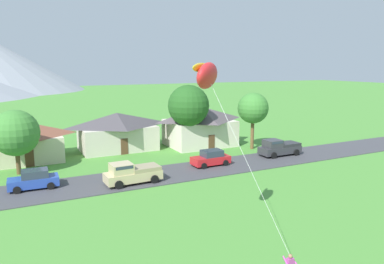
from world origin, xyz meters
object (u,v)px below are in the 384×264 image
(tree_right_of_center, at_px, (16,133))
(kite_flyer_with_kite, at_px, (209,81))
(parked_car_blue_mid_east, at_px, (34,180))
(tree_center, at_px, (188,106))
(tree_near_left, at_px, (253,108))
(parked_car_red_mid_west, at_px, (211,158))
(pickup_truck_charcoal_west_side, at_px, (279,147))
(house_left_center, at_px, (200,125))
(pickup_truck_sand_east_side, at_px, (132,173))
(house_right_center, at_px, (117,131))
(house_rightmost, at_px, (27,141))

(tree_right_of_center, relative_size, kite_flyer_with_kite, 0.59)
(tree_right_of_center, distance_m, kite_flyer_with_kite, 24.57)
(parked_car_blue_mid_east, bearing_deg, tree_center, 20.35)
(tree_right_of_center, bearing_deg, tree_center, 3.63)
(tree_near_left, height_order, parked_car_blue_mid_east, tree_near_left)
(tree_center, relative_size, parked_car_red_mid_west, 2.00)
(pickup_truck_charcoal_west_side, bearing_deg, parked_car_red_mid_west, -178.62)
(house_left_center, height_order, pickup_truck_charcoal_west_side, house_left_center)
(pickup_truck_charcoal_west_side, distance_m, pickup_truck_sand_east_side, 19.32)
(tree_near_left, relative_size, tree_center, 0.87)
(pickup_truck_sand_east_side, bearing_deg, parked_car_red_mid_west, 12.39)
(parked_car_red_mid_west, bearing_deg, pickup_truck_sand_east_side, -167.61)
(parked_car_blue_mid_east, relative_size, kite_flyer_with_kite, 0.38)
(tree_right_of_center, relative_size, parked_car_red_mid_west, 1.55)
(house_left_center, height_order, house_right_center, house_left_center)
(house_left_center, distance_m, pickup_truck_sand_east_side, 18.05)
(house_rightmost, bearing_deg, parked_car_red_mid_west, -32.81)
(pickup_truck_charcoal_west_side, height_order, kite_flyer_with_kite, kite_flyer_with_kite)
(pickup_truck_sand_east_side, xyz_separation_m, kite_flyer_with_kite, (0.49, -13.69, 8.94))
(parked_car_blue_mid_east, bearing_deg, pickup_truck_charcoal_west_side, -0.23)
(house_left_center, bearing_deg, pickup_truck_sand_east_side, -138.19)
(parked_car_red_mid_west, bearing_deg, tree_center, 83.61)
(house_left_center, height_order, house_rightmost, house_left_center)
(tree_right_of_center, height_order, pickup_truck_charcoal_west_side, tree_right_of_center)
(tree_right_of_center, distance_m, parked_car_blue_mid_east, 6.67)
(house_left_center, bearing_deg, house_rightmost, 175.83)
(pickup_truck_charcoal_west_side, bearing_deg, house_right_center, 143.85)
(house_left_center, distance_m, tree_right_of_center, 23.06)
(parked_car_red_mid_west, relative_size, kite_flyer_with_kite, 0.38)
(tree_near_left, xyz_separation_m, kite_flyer_with_kite, (-18.02, -20.61, 4.64))
(house_rightmost, bearing_deg, house_right_center, 4.66)
(tree_center, xyz_separation_m, kite_flyer_with_kite, (-9.93, -23.04, 4.15))
(tree_right_of_center, bearing_deg, tree_near_left, -2.43)
(house_rightmost, bearing_deg, pickup_truck_sand_east_side, -59.01)
(parked_car_blue_mid_east, xyz_separation_m, kite_flyer_with_kite, (8.69, -16.14, 9.14))
(parked_car_red_mid_west, bearing_deg, tree_near_left, 28.39)
(house_left_center, bearing_deg, tree_near_left, -44.66)
(tree_center, height_order, parked_car_blue_mid_east, tree_center)
(tree_center, distance_m, pickup_truck_charcoal_west_side, 12.20)
(tree_right_of_center, bearing_deg, parked_car_red_mid_west, -17.60)
(house_right_center, xyz_separation_m, tree_right_of_center, (-11.93, -6.32, 1.72))
(house_rightmost, bearing_deg, parked_car_blue_mid_east, -90.32)
(house_right_center, bearing_deg, parked_car_red_mid_west, -60.49)
(house_rightmost, xyz_separation_m, parked_car_blue_mid_east, (-0.06, -11.10, -1.45))
(tree_near_left, height_order, kite_flyer_with_kite, kite_flyer_with_kite)
(house_right_center, distance_m, parked_car_red_mid_west, 14.25)
(house_rightmost, xyz_separation_m, pickup_truck_charcoal_west_side, (27.31, -11.21, -1.26))
(house_right_center, height_order, tree_near_left, tree_near_left)
(house_left_center, xyz_separation_m, house_right_center, (-10.76, 2.45, -0.29))
(parked_car_blue_mid_east, xyz_separation_m, pickup_truck_sand_east_side, (8.20, -2.45, 0.19))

